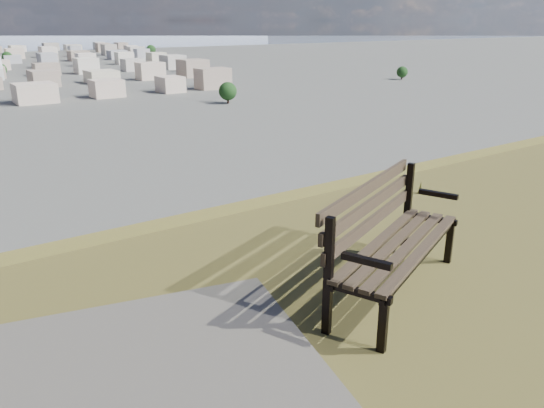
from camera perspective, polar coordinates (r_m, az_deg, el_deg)
park_bench at (r=4.86m, az=12.46°, el=-3.08°), size 2.02×1.32×1.01m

